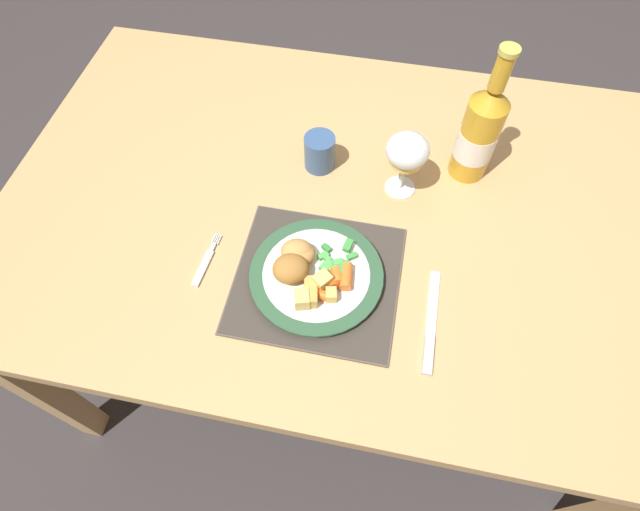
% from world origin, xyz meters
% --- Properties ---
extents(ground_plane, '(6.00, 6.00, 0.00)m').
position_xyz_m(ground_plane, '(0.00, 0.00, 0.00)').
color(ground_plane, '#383333').
extents(dining_table, '(1.49, 0.94, 0.74)m').
position_xyz_m(dining_table, '(0.00, 0.00, 0.66)').
color(dining_table, tan).
rests_on(dining_table, ground).
extents(placemat, '(0.31, 0.29, 0.01)m').
position_xyz_m(placemat, '(-0.05, -0.19, 0.74)').
color(placemat, brown).
rests_on(placemat, dining_table).
extents(dinner_plate, '(0.25, 0.25, 0.02)m').
position_xyz_m(dinner_plate, '(-0.05, -0.19, 0.76)').
color(dinner_plate, silver).
rests_on(dinner_plate, placemat).
extents(breaded_croquettes, '(0.09, 0.11, 0.05)m').
position_xyz_m(breaded_croquettes, '(-0.09, -0.19, 0.79)').
color(breaded_croquettes, tan).
rests_on(breaded_croquettes, dinner_plate).
extents(green_beans_pile, '(0.08, 0.08, 0.02)m').
position_xyz_m(green_beans_pile, '(-0.02, -0.17, 0.77)').
color(green_beans_pile, '#4CA84C').
rests_on(green_beans_pile, dinner_plate).
extents(glazed_carrots, '(0.08, 0.08, 0.02)m').
position_xyz_m(glazed_carrots, '(-0.01, -0.21, 0.78)').
color(glazed_carrots, orange).
rests_on(glazed_carrots, dinner_plate).
extents(fork, '(0.02, 0.12, 0.01)m').
position_xyz_m(fork, '(-0.26, -0.20, 0.74)').
color(fork, silver).
rests_on(fork, dining_table).
extents(table_knife, '(0.02, 0.21, 0.01)m').
position_xyz_m(table_knife, '(0.17, -0.25, 0.74)').
color(table_knife, silver).
rests_on(table_knife, dining_table).
extents(wine_glass, '(0.09, 0.09, 0.15)m').
position_xyz_m(wine_glass, '(0.08, 0.06, 0.85)').
color(wine_glass, silver).
rests_on(wine_glass, dining_table).
extents(bottle, '(0.08, 0.08, 0.30)m').
position_xyz_m(bottle, '(0.22, 0.14, 0.85)').
color(bottle, gold).
rests_on(bottle, dining_table).
extents(roast_potatoes, '(0.08, 0.08, 0.03)m').
position_xyz_m(roast_potatoes, '(-0.04, -0.24, 0.78)').
color(roast_potatoes, gold).
rests_on(roast_potatoes, dinner_plate).
extents(drinking_cup, '(0.07, 0.07, 0.08)m').
position_xyz_m(drinking_cup, '(-0.10, 0.09, 0.78)').
color(drinking_cup, '#385684').
rests_on(drinking_cup, dining_table).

